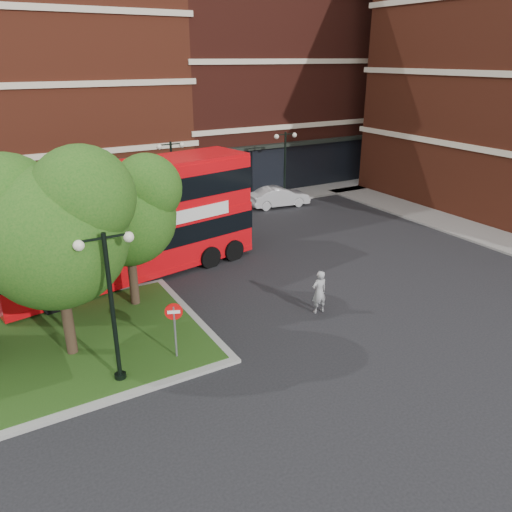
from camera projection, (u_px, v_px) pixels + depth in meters
ground at (272, 339)px, 18.23m from camera, size 120.00×120.00×0.00m
pavement_far at (134, 219)px, 31.45m from camera, size 44.00×3.00×0.12m
pavement_side at (506, 242)px, 27.50m from camera, size 3.00×28.00×0.12m
terrace_far_right at (264, 77)px, 41.05m from camera, size 18.00×12.00×16.00m
traffic_island at (24, 359)px, 16.89m from camera, size 12.60×7.60×0.15m
tree_island_west at (49, 223)px, 15.44m from camera, size 5.40×4.71×7.21m
tree_island_east at (124, 207)px, 19.05m from camera, size 4.46×3.90×6.29m
lamp_island at (111, 302)px, 14.78m from camera, size 1.72×0.36×5.00m
lamp_far_left at (173, 178)px, 29.75m from camera, size 1.72×0.36×5.00m
lamp_far_right at (285, 165)px, 33.48m from camera, size 1.72×0.36×5.00m
bus at (128, 214)px, 22.29m from camera, size 12.38×4.84×4.61m
woman at (319, 292)px, 19.81m from camera, size 0.67×0.45×1.80m
car_silver at (104, 216)px, 29.92m from camera, size 4.09×2.04×1.34m
car_white at (279, 197)px, 34.08m from camera, size 4.28×1.98×1.36m
no_entry_sign at (174, 320)px, 16.40m from camera, size 0.56×0.27×2.14m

